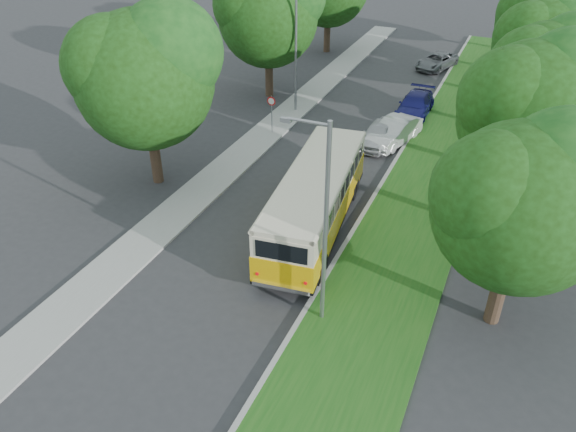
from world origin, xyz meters
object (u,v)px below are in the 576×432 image
at_px(vintage_bus, 315,202).
at_px(car_blue, 415,105).
at_px(lamppost_near, 323,221).
at_px(lamppost_far, 294,51).
at_px(car_grey, 437,61).
at_px(car_silver, 379,134).
at_px(car_white, 394,132).

xyz_separation_m(vintage_bus, car_blue, (1.11, 15.56, -0.82)).
relative_size(lamppost_near, lamppost_far, 1.07).
distance_m(lamppost_far, car_grey, 15.29).
xyz_separation_m(car_silver, car_blue, (0.94, 5.39, -0.00)).
height_order(car_silver, car_grey, car_silver).
height_order(vintage_bus, car_grey, vintage_bus).
relative_size(vintage_bus, car_blue, 2.12).
relative_size(lamppost_near, car_blue, 1.64).
bearing_deg(car_silver, vintage_bus, -86.92).
relative_size(car_blue, car_grey, 1.11).
xyz_separation_m(lamppost_near, lamppost_far, (-8.91, 18.50, -0.25)).
xyz_separation_m(lamppost_far, car_grey, (7.11, 13.08, -3.50)).
relative_size(car_silver, car_grey, 0.94).
distance_m(lamppost_near, car_silver, 16.17).
height_order(vintage_bus, car_blue, vintage_bus).
bearing_deg(lamppost_near, car_grey, 93.26).
relative_size(car_white, car_blue, 0.93).
bearing_deg(car_white, car_grey, 105.80).
height_order(car_blue, car_grey, car_blue).
height_order(lamppost_far, car_silver, lamppost_far).
height_order(lamppost_far, vintage_bus, lamppost_far).
bearing_deg(car_blue, car_white, -92.26).
distance_m(vintage_bus, car_grey, 26.17).
relative_size(lamppost_far, car_silver, 1.81).
xyz_separation_m(lamppost_near, vintage_bus, (-2.32, 5.43, -2.84)).
distance_m(car_silver, car_blue, 5.47).
relative_size(lamppost_near, car_grey, 1.82).
relative_size(vintage_bus, car_white, 2.27).
bearing_deg(car_blue, vintage_bus, -94.25).
xyz_separation_m(lamppost_far, car_blue, (7.70, 2.49, -3.41)).
distance_m(car_blue, car_grey, 10.60).
bearing_deg(car_white, car_silver, -129.65).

